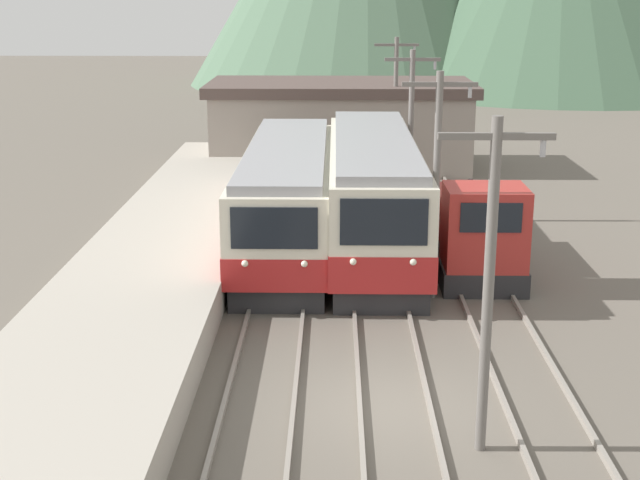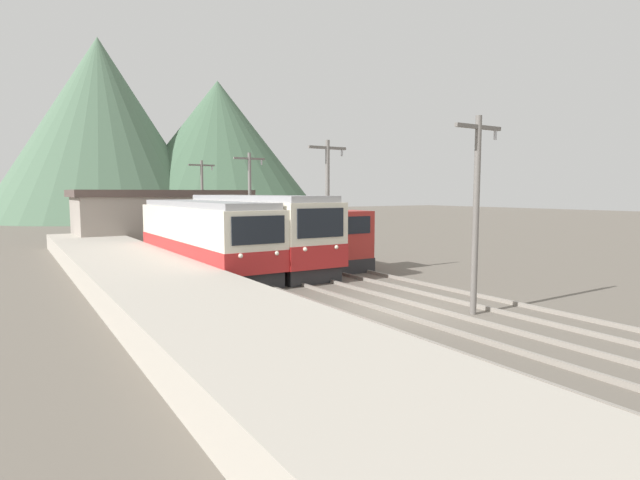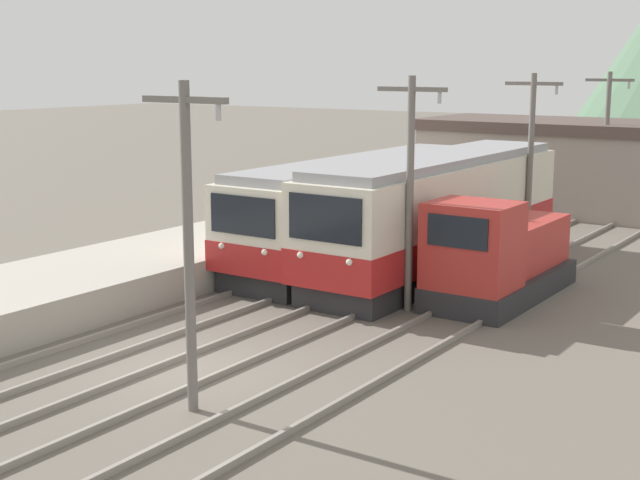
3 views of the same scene
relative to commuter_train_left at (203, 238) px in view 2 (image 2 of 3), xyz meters
The scene contains 14 objects.
ground_plane 11.99m from the commuter_train_left, 77.36° to the right, with size 200.00×200.00×0.00m, color #665E54.
platform_left 12.20m from the commuter_train_left, 107.48° to the right, with size 4.50×54.00×0.99m, color #ADA599.
track_left 11.69m from the commuter_train_left, 90.00° to the right, with size 1.54×60.00×0.14m.
track_center 12.02m from the commuter_train_left, 76.42° to the right, with size 1.54×60.00×0.14m.
track_right 13.05m from the commuter_train_left, 63.41° to the right, with size 1.54×60.00×0.14m.
commuter_train_left is the anchor object (origin of this frame).
commuter_train_center 2.80m from the commuter_train_left, ahead, with size 2.84×13.17×3.75m.
shunting_locomotive 6.24m from the commuter_train_left, 21.25° to the right, with size 2.40×5.99×3.00m.
catenary_mast_near 14.09m from the commuter_train_left, 72.04° to the right, with size 2.00×0.20×6.27m.
catenary_mast_mid 6.64m from the commuter_train_left, 47.60° to the right, with size 2.00×0.20×6.27m.
catenary_mast_far 6.06m from the commuter_train_left, 41.82° to the left, with size 2.00×0.20×6.27m.
catenary_mast_distant 13.28m from the commuter_train_left, 70.88° to the left, with size 2.00×0.20×6.27m.
station_building 14.53m from the commuter_train_left, 82.80° to the left, with size 12.60×6.30×4.08m.
mountain_backdrop 55.55m from the commuter_train_left, 77.44° to the left, with size 48.80×35.44×25.94m.
Camera 2 is at (-10.86, -12.36, 3.90)m, focal length 28.00 mm.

